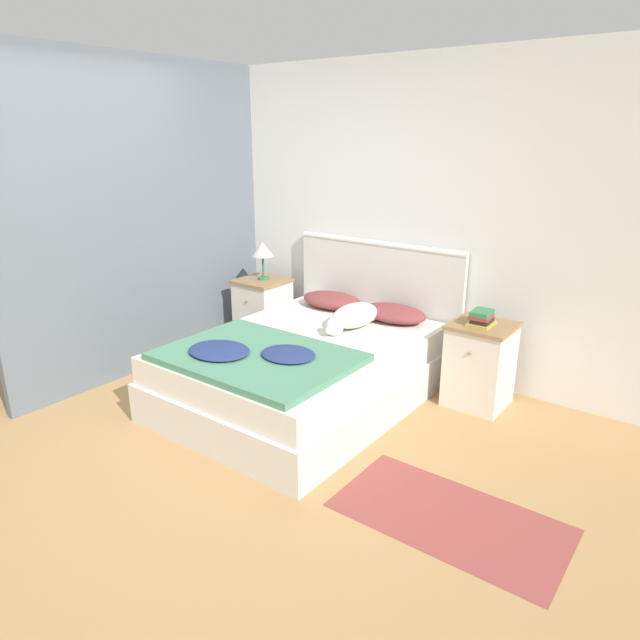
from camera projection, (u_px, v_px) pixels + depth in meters
ground_plane at (191, 449)px, 3.71m from camera, size 16.00×16.00×0.00m
wall_back at (370, 216)px, 4.93m from camera, size 9.00×0.06×2.55m
wall_side_left at (168, 216)px, 4.89m from camera, size 0.06×3.10×2.55m
bed at (304, 370)px, 4.33m from camera, size 1.53×2.04×0.49m
headboard at (377, 299)px, 5.02m from camera, size 1.61×0.06×1.08m
nightstand_left at (263, 311)px, 5.48m from camera, size 0.45×0.45×0.64m
nightstand_right at (480, 364)px, 4.25m from camera, size 0.45×0.45×0.64m
pillow_left at (332, 300)px, 5.01m from camera, size 0.57×0.36×0.13m
pillow_right at (393, 313)px, 4.65m from camera, size 0.57×0.36×0.13m
quilt at (256, 356)px, 3.86m from camera, size 1.28×0.94×0.08m
dog at (353, 317)px, 4.51m from camera, size 0.29×0.70×0.18m
book_stack at (482, 318)px, 4.11m from camera, size 0.16×0.20×0.11m
table_lamp at (263, 250)px, 5.31m from camera, size 0.21×0.21×0.35m
rug at (449, 517)px, 3.06m from camera, size 1.22×0.65×0.00m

